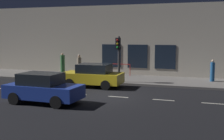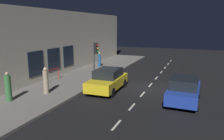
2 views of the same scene
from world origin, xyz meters
TOP-DOWN VIEW (x-y plane):
  - ground_plane at (0.00, 0.00)m, footprint 60.00×60.00m
  - sidewalk at (6.25, 0.00)m, footprint 4.50×32.00m
  - building_facade at (8.80, 0.00)m, footprint 0.65×32.00m
  - lane_centre_line at (0.00, -1.00)m, footprint 0.12×27.20m
  - traffic_light at (4.25, 0.34)m, footprint 0.50×0.32m
  - parked_car_0 at (2.62, 1.66)m, footprint 1.99×4.14m
  - parked_car_1 at (-2.74, 2.25)m, footprint 1.95×4.02m
  - pedestrian_0 at (6.06, 4.27)m, footprint 0.41×0.41m
  - pedestrian_1 at (7.19, 6.39)m, footprint 0.42×0.42m
  - pedestrian_2 at (6.85, -6.05)m, footprint 0.45×0.45m
  - red_railing at (7.75, 1.28)m, footprint 0.05×1.74m

SIDE VIEW (x-z plane):
  - ground_plane at x=0.00m, z-range 0.00..0.00m
  - lane_centre_line at x=0.00m, z-range 0.00..0.01m
  - sidewalk at x=6.25m, z-range 0.00..0.15m
  - parked_car_1 at x=-2.74m, z-range 0.00..1.58m
  - parked_car_0 at x=2.62m, z-range 0.00..1.58m
  - red_railing at x=7.75m, z-range 0.36..1.34m
  - pedestrian_2 at x=6.85m, z-range 0.09..1.69m
  - pedestrian_0 at x=6.06m, z-range 0.09..1.89m
  - pedestrian_1 at x=7.19m, z-range 0.08..1.89m
  - traffic_light at x=4.25m, z-range 0.72..4.00m
  - building_facade at x=8.80m, z-range 0.00..6.05m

